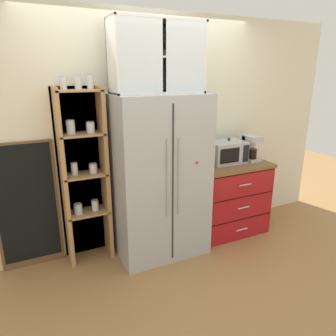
# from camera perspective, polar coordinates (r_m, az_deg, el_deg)

# --- Properties ---
(ground_plane) EXTENTS (10.72, 10.72, 0.00)m
(ground_plane) POSITION_cam_1_polar(r_m,az_deg,el_deg) (3.66, -1.24, -14.76)
(ground_plane) COLOR #9E7042
(wall_back_cream) EXTENTS (5.02, 0.10, 2.55)m
(wall_back_cream) POSITION_cam_1_polar(r_m,az_deg,el_deg) (3.54, -4.05, 6.37)
(wall_back_cream) COLOR silver
(wall_back_cream) RESTS_ON ground
(refrigerator) EXTENTS (0.95, 0.66, 1.73)m
(refrigerator) POSITION_cam_1_polar(r_m,az_deg,el_deg) (3.31, -1.56, -1.65)
(refrigerator) COLOR #ADAFB5
(refrigerator) RESTS_ON ground
(pantry_shelf_column) EXTENTS (0.49, 0.29, 1.92)m
(pantry_shelf_column) POSITION_cam_1_polar(r_m,az_deg,el_deg) (3.31, -15.22, -0.60)
(pantry_shelf_column) COLOR brown
(pantry_shelf_column) RESTS_ON ground
(counter_cabinet) EXTENTS (0.91, 0.59, 0.89)m
(counter_cabinet) POSITION_cam_1_polar(r_m,az_deg,el_deg) (3.95, 11.09, -5.28)
(counter_cabinet) COLOR #A8161C
(counter_cabinet) RESTS_ON ground
(microwave) EXTENTS (0.44, 0.33, 0.26)m
(microwave) POSITION_cam_1_polar(r_m,az_deg,el_deg) (3.78, 10.55, 2.91)
(microwave) COLOR #ADAFB5
(microwave) RESTS_ON counter_cabinet
(coffee_maker) EXTENTS (0.17, 0.20, 0.31)m
(coffee_maker) POSITION_cam_1_polar(r_m,az_deg,el_deg) (3.95, 14.89, 3.59)
(coffee_maker) COLOR #B7B7BC
(coffee_maker) RESTS_ON counter_cabinet
(mug_navy) EXTENTS (0.12, 0.08, 0.09)m
(mug_navy) POSITION_cam_1_polar(r_m,az_deg,el_deg) (3.78, 11.71, 1.50)
(mug_navy) COLOR navy
(mug_navy) RESTS_ON counter_cabinet
(mug_sage) EXTENTS (0.11, 0.07, 0.09)m
(mug_sage) POSITION_cam_1_polar(r_m,az_deg,el_deg) (3.54, 7.19, 0.66)
(mug_sage) COLOR #8CA37F
(mug_sage) RESTS_ON counter_cabinet
(bottle_cobalt) EXTENTS (0.07, 0.07, 0.29)m
(bottle_cobalt) POSITION_cam_1_polar(r_m,az_deg,el_deg) (3.83, 10.97, 3.03)
(bottle_cobalt) COLOR navy
(bottle_cobalt) RESTS_ON counter_cabinet
(bottle_amber) EXTENTS (0.07, 0.07, 0.25)m
(bottle_amber) POSITION_cam_1_polar(r_m,az_deg,el_deg) (3.82, 11.06, 2.65)
(bottle_amber) COLOR brown
(bottle_amber) RESTS_ON counter_cabinet
(upper_cabinet) EXTENTS (0.91, 0.32, 0.67)m
(upper_cabinet) POSITION_cam_1_polar(r_m,az_deg,el_deg) (3.18, -2.12, 19.56)
(upper_cabinet) COLOR silver
(upper_cabinet) RESTS_ON refrigerator
(chalkboard_menu) EXTENTS (0.60, 0.04, 1.31)m
(chalkboard_menu) POSITION_cam_1_polar(r_m,az_deg,el_deg) (3.41, -24.38, -6.40)
(chalkboard_menu) COLOR brown
(chalkboard_menu) RESTS_ON ground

